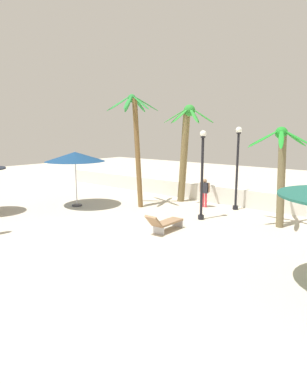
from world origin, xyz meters
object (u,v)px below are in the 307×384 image
at_px(lamp_post_1, 202,173).
at_px(guest_0, 205,190).
at_px(palm_tree_1, 186,143).
at_px(palm_tree_0, 136,136).
at_px(lounge_chair_0, 164,222).
at_px(palm_tree_2, 281,164).
at_px(lamp_post_0, 237,164).
at_px(patio_umbrella_0, 75,157).

relative_size(lamp_post_1, guest_0, 2.64).
xyz_separation_m(palm_tree_1, lamp_post_1, (2.80, -2.70, -1.23)).
bearing_deg(palm_tree_0, lamp_post_1, -1.19).
bearing_deg(palm_tree_1, lounge_chair_0, -62.95).
bearing_deg(guest_0, lounge_chair_0, -77.16).
bearing_deg(lounge_chair_0, palm_tree_0, 146.70).
distance_m(palm_tree_0, guest_0, 4.62).
height_order(palm_tree_2, guest_0, palm_tree_2).
bearing_deg(lamp_post_0, patio_umbrella_0, -145.23).
height_order(lamp_post_0, lamp_post_1, lamp_post_0).
xyz_separation_m(lamp_post_0, lamp_post_1, (-0.32, -2.82, -0.20)).
bearing_deg(lounge_chair_0, patio_umbrella_0, 174.85).
xyz_separation_m(palm_tree_0, lamp_post_1, (4.16, -0.09, -1.60)).
relative_size(palm_tree_0, lamp_post_0, 1.40).
bearing_deg(palm_tree_0, lounge_chair_0, -33.30).
bearing_deg(lounge_chair_0, guest_0, 102.84).
bearing_deg(guest_0, patio_umbrella_0, -141.98).
bearing_deg(palm_tree_1, palm_tree_2, -15.08).
bearing_deg(lamp_post_1, patio_umbrella_0, -163.22).
xyz_separation_m(palm_tree_1, palm_tree_2, (5.90, -1.59, -0.68)).
relative_size(lamp_post_1, lounge_chair_0, 2.13).
relative_size(palm_tree_0, lounge_chair_0, 3.10).
distance_m(patio_umbrella_0, palm_tree_1, 6.09).
bearing_deg(lamp_post_0, lamp_post_1, -96.41).
xyz_separation_m(palm_tree_0, lamp_post_0, (4.48, 2.73, -1.39)).
relative_size(lamp_post_0, guest_0, 2.76).
distance_m(palm_tree_1, guest_0, 2.96).
relative_size(lamp_post_0, lounge_chair_0, 2.22).
relative_size(palm_tree_2, guest_0, 2.74).
height_order(lamp_post_0, lounge_chair_0, lamp_post_0).
bearing_deg(patio_umbrella_0, lounge_chair_0, -5.15).
bearing_deg(palm_tree_0, palm_tree_2, 7.97).
distance_m(patio_umbrella_0, lamp_post_0, 8.44).
height_order(palm_tree_0, lamp_post_0, palm_tree_0).
distance_m(palm_tree_0, lamp_post_1, 4.46).
bearing_deg(lounge_chair_0, lamp_post_0, 85.54).
relative_size(patio_umbrella_0, lamp_post_0, 0.75).
height_order(palm_tree_1, lamp_post_0, palm_tree_1).
bearing_deg(patio_umbrella_0, palm_tree_1, 50.88).
xyz_separation_m(patio_umbrella_0, lounge_chair_0, (6.51, -0.59, -2.28)).
height_order(palm_tree_2, lamp_post_0, lamp_post_0).
bearing_deg(lamp_post_1, palm_tree_1, 136.06).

